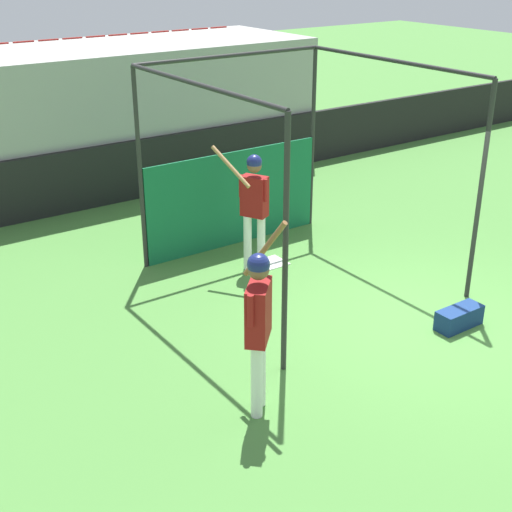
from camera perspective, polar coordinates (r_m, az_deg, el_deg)
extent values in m
plane|color=#477F38|center=(10.22, 13.36, -5.10)|extent=(60.00, 60.00, 0.00)
cube|color=black|center=(15.15, -6.41, 7.46)|extent=(24.00, 0.12, 1.21)
cube|color=#9E9E99|center=(16.39, -9.43, 11.52)|extent=(7.60, 3.20, 2.86)
cube|color=maroon|center=(14.28, -18.23, 8.13)|extent=(0.45, 0.40, 0.10)
cube|color=maroon|center=(14.39, -18.57, 9.15)|extent=(0.45, 0.06, 0.40)
cube|color=maroon|center=(14.44, -16.15, 8.55)|extent=(0.45, 0.40, 0.10)
cube|color=maroon|center=(14.55, -16.50, 9.56)|extent=(0.45, 0.06, 0.40)
cube|color=maroon|center=(14.61, -14.11, 8.95)|extent=(0.45, 0.40, 0.10)
cube|color=maroon|center=(14.72, -14.46, 9.95)|extent=(0.45, 0.06, 0.40)
cube|color=maroon|center=(14.81, -12.12, 9.33)|extent=(0.45, 0.40, 0.10)
cube|color=maroon|center=(14.92, -12.48, 10.31)|extent=(0.45, 0.06, 0.40)
cube|color=maroon|center=(15.03, -10.18, 9.68)|extent=(0.45, 0.40, 0.10)
cube|color=maroon|center=(15.13, -10.54, 10.65)|extent=(0.45, 0.06, 0.40)
cube|color=maroon|center=(15.26, -8.29, 10.02)|extent=(0.45, 0.40, 0.10)
cube|color=maroon|center=(15.36, -8.66, 10.98)|extent=(0.45, 0.06, 0.40)
cube|color=maroon|center=(15.50, -6.46, 10.34)|extent=(0.45, 0.40, 0.10)
cube|color=maroon|center=(15.61, -6.83, 11.28)|extent=(0.45, 0.06, 0.40)
cube|color=maroon|center=(15.77, -4.69, 10.63)|extent=(0.45, 0.40, 0.10)
cube|color=maroon|center=(15.87, -5.05, 11.56)|extent=(0.45, 0.06, 0.40)
cube|color=maroon|center=(16.04, -2.97, 10.91)|extent=(0.45, 0.40, 0.10)
cube|color=maroon|center=(16.14, -3.33, 11.82)|extent=(0.45, 0.06, 0.40)
cube|color=maroon|center=(16.33, -1.30, 11.17)|extent=(0.45, 0.40, 0.10)
cube|color=maroon|center=(16.43, -1.67, 12.06)|extent=(0.45, 0.06, 0.40)
cube|color=maroon|center=(16.64, 0.30, 11.41)|extent=(0.45, 0.40, 0.10)
cube|color=maroon|center=(16.73, -0.06, 12.28)|extent=(0.45, 0.06, 0.40)
cube|color=maroon|center=(16.95, 1.85, 11.63)|extent=(0.45, 0.40, 0.10)
cube|color=maroon|center=(17.05, 1.49, 12.49)|extent=(0.45, 0.06, 0.40)
cube|color=maroon|center=(14.93, -19.39, 10.22)|extent=(0.45, 0.40, 0.10)
cube|color=maroon|center=(15.06, -19.71, 11.18)|extent=(0.45, 0.06, 0.40)
cube|color=maroon|center=(15.09, -17.38, 10.61)|extent=(0.45, 0.40, 0.10)
cube|color=maroon|center=(15.21, -17.71, 11.56)|extent=(0.45, 0.06, 0.40)
cube|color=maroon|center=(15.26, -15.40, 10.97)|extent=(0.45, 0.40, 0.10)
cube|color=maroon|center=(15.38, -15.74, 11.91)|extent=(0.45, 0.06, 0.40)
cube|color=maroon|center=(15.45, -13.47, 11.32)|extent=(0.45, 0.40, 0.10)
cube|color=maroon|center=(15.56, -13.81, 12.24)|extent=(0.45, 0.06, 0.40)
cube|color=maroon|center=(15.65, -11.58, 11.64)|extent=(0.45, 0.40, 0.10)
cube|color=maroon|center=(15.77, -11.92, 12.56)|extent=(0.45, 0.06, 0.40)
cube|color=maroon|center=(15.87, -9.74, 11.95)|extent=(0.45, 0.40, 0.10)
cube|color=maroon|center=(15.99, -10.08, 12.85)|extent=(0.45, 0.06, 0.40)
cube|color=maroon|center=(16.11, -7.94, 12.23)|extent=(0.45, 0.40, 0.10)
cube|color=maroon|center=(16.22, -8.29, 13.12)|extent=(0.45, 0.06, 0.40)
cube|color=maroon|center=(16.36, -6.20, 12.49)|extent=(0.45, 0.40, 0.10)
cube|color=maroon|center=(16.48, -6.55, 13.37)|extent=(0.45, 0.06, 0.40)
cube|color=maroon|center=(16.63, -4.50, 12.74)|extent=(0.45, 0.40, 0.10)
cube|color=maroon|center=(16.74, -4.85, 13.60)|extent=(0.45, 0.06, 0.40)
cube|color=maroon|center=(16.91, -2.86, 12.96)|extent=(0.45, 0.40, 0.10)
cube|color=maroon|center=(17.02, -3.21, 13.81)|extent=(0.45, 0.06, 0.40)
cube|color=maroon|center=(17.20, -1.27, 13.17)|extent=(0.45, 0.40, 0.10)
cube|color=maroon|center=(17.31, -1.62, 14.01)|extent=(0.45, 0.06, 0.40)
cube|color=maroon|center=(17.51, 0.26, 13.37)|extent=(0.45, 0.40, 0.10)
cube|color=maroon|center=(17.62, -0.08, 14.19)|extent=(0.45, 0.06, 0.40)
cube|color=maroon|center=(15.76, -18.52, 12.49)|extent=(0.45, 0.40, 0.10)
cube|color=maroon|center=(15.89, -18.83, 13.38)|extent=(0.45, 0.06, 0.40)
cube|color=maroon|center=(15.92, -16.60, 12.82)|extent=(0.45, 0.40, 0.10)
cube|color=maroon|center=(16.05, -16.92, 13.71)|extent=(0.45, 0.06, 0.40)
cube|color=maroon|center=(16.10, -14.72, 13.14)|extent=(0.45, 0.40, 0.10)
cube|color=maroon|center=(16.23, -15.05, 14.02)|extent=(0.45, 0.06, 0.40)
cube|color=maroon|center=(16.30, -12.88, 13.44)|extent=(0.45, 0.40, 0.10)
cube|color=maroon|center=(16.43, -13.21, 14.30)|extent=(0.45, 0.06, 0.40)
cube|color=maroon|center=(16.51, -11.08, 13.72)|extent=(0.45, 0.40, 0.10)
cube|color=maroon|center=(16.64, -11.42, 14.57)|extent=(0.45, 0.06, 0.40)
cube|color=maroon|center=(16.74, -9.33, 13.97)|extent=(0.45, 0.40, 0.10)
cube|color=maroon|center=(16.87, -9.66, 14.82)|extent=(0.45, 0.06, 0.40)
cube|color=maroon|center=(16.99, -7.62, 14.21)|extent=(0.45, 0.40, 0.10)
cube|color=maroon|center=(17.11, -7.95, 15.04)|extent=(0.45, 0.06, 0.40)
cube|color=maroon|center=(17.24, -5.95, 14.43)|extent=(0.45, 0.40, 0.10)
cube|color=maroon|center=(17.36, -6.29, 15.25)|extent=(0.45, 0.06, 0.40)
cube|color=maroon|center=(17.51, -4.34, 14.63)|extent=(0.45, 0.40, 0.10)
cube|color=maroon|center=(17.63, -4.67, 15.44)|extent=(0.45, 0.06, 0.40)
cube|color=maroon|center=(17.80, -2.77, 14.82)|extent=(0.45, 0.40, 0.10)
cube|color=maroon|center=(17.91, -3.10, 15.61)|extent=(0.45, 0.06, 0.40)
cube|color=maroon|center=(18.09, -1.25, 14.99)|extent=(0.45, 0.40, 0.10)
cube|color=maroon|center=(18.21, -1.58, 15.77)|extent=(0.45, 0.06, 0.40)
cube|color=maroon|center=(16.45, -19.58, 14.20)|extent=(0.45, 0.40, 0.10)
cube|color=maroon|center=(16.61, -17.72, 14.52)|extent=(0.45, 0.40, 0.10)
cube|color=maroon|center=(16.75, -18.03, 15.35)|extent=(0.45, 0.06, 0.40)
cube|color=maroon|center=(16.78, -15.90, 14.82)|extent=(0.45, 0.40, 0.10)
cube|color=maroon|center=(16.92, -16.20, 15.64)|extent=(0.45, 0.06, 0.40)
cube|color=maroon|center=(16.97, -14.10, 15.09)|extent=(0.45, 0.40, 0.10)
cube|color=maroon|center=(17.11, -14.42, 15.91)|extent=(0.45, 0.06, 0.40)
cube|color=maroon|center=(17.18, -12.35, 15.35)|extent=(0.45, 0.40, 0.10)
cube|color=maroon|center=(17.31, -12.67, 16.15)|extent=(0.45, 0.06, 0.40)
cube|color=maroon|center=(17.40, -10.63, 15.58)|extent=(0.45, 0.40, 0.10)
cube|color=maroon|center=(17.53, -10.95, 16.38)|extent=(0.45, 0.06, 0.40)
cube|color=maroon|center=(17.63, -8.96, 15.80)|extent=(0.45, 0.40, 0.10)
cube|color=maroon|center=(17.76, -9.28, 16.59)|extent=(0.45, 0.06, 0.40)
cube|color=maroon|center=(17.88, -7.32, 16.00)|extent=(0.45, 0.40, 0.10)
cube|color=maroon|center=(18.01, -7.64, 16.77)|extent=(0.45, 0.06, 0.40)
cube|color=maroon|center=(18.14, -5.73, 16.18)|extent=(0.45, 0.40, 0.10)
cube|color=maroon|center=(18.27, -6.05, 16.95)|extent=(0.45, 0.06, 0.40)
cube|color=maroon|center=(18.42, -4.18, 16.34)|extent=(0.45, 0.40, 0.10)
cube|color=maroon|center=(18.54, -4.51, 17.10)|extent=(0.45, 0.06, 0.40)
cube|color=maroon|center=(18.70, -2.68, 16.49)|extent=(0.45, 0.40, 0.10)
cube|color=maroon|center=(18.83, -3.00, 17.24)|extent=(0.45, 0.06, 0.40)
cylinder|color=#282828|center=(8.17, 2.37, 0.51)|extent=(0.07, 0.07, 3.20)
cylinder|color=#282828|center=(10.47, 17.48, 4.72)|extent=(0.07, 0.07, 3.20)
cylinder|color=#282828|center=(11.16, -9.26, 6.67)|extent=(0.07, 0.07, 3.20)
cylinder|color=#282828|center=(12.94, 4.55, 9.28)|extent=(0.07, 0.07, 3.20)
cylinder|color=#282828|center=(9.19, -4.64, 13.51)|extent=(0.06, 3.70, 0.06)
cylinder|color=#282828|center=(11.29, 10.97, 15.08)|extent=(0.06, 3.70, 0.06)
cylinder|color=#282828|center=(11.64, -1.97, 15.73)|extent=(3.41, 0.06, 0.06)
cube|color=#14663D|center=(12.18, -1.77, 4.60)|extent=(3.34, 0.03, 1.65)
cube|color=white|center=(11.70, 1.28, -0.53)|extent=(0.44, 0.44, 0.02)
cylinder|color=white|center=(11.35, 0.42, 1.12)|extent=(0.17, 0.17, 0.91)
cylinder|color=white|center=(11.33, -0.68, 1.08)|extent=(0.17, 0.17, 0.91)
cube|color=maroon|center=(11.06, -0.13, 4.80)|extent=(0.38, 0.46, 0.64)
sphere|color=brown|center=(10.91, -0.14, 7.26)|extent=(0.23, 0.23, 0.23)
sphere|color=navy|center=(10.90, -0.14, 7.51)|extent=(0.24, 0.24, 0.24)
cylinder|color=maroon|center=(10.89, 0.75, 5.29)|extent=(0.09, 0.09, 0.35)
cylinder|color=maroon|center=(11.08, -1.20, 5.62)|extent=(0.09, 0.09, 0.35)
cylinder|color=#AD7F4C|center=(10.77, -2.05, 7.15)|extent=(0.27, 0.73, 0.55)
sphere|color=#AD7F4C|center=(11.10, -0.84, 6.34)|extent=(0.08, 0.08, 0.08)
cylinder|color=white|center=(7.86, 0.06, -9.93)|extent=(0.18, 0.18, 0.92)
cylinder|color=white|center=(8.04, 0.32, -9.08)|extent=(0.18, 0.18, 0.92)
cube|color=maroon|center=(7.55, 0.20, -4.51)|extent=(0.50, 0.50, 0.65)
sphere|color=brown|center=(7.33, 0.20, -1.06)|extent=(0.23, 0.23, 0.23)
sphere|color=navy|center=(7.30, 0.20, -0.69)|extent=(0.24, 0.24, 0.24)
cylinder|color=maroon|center=(7.27, -0.44, -4.40)|extent=(0.10, 0.10, 0.36)
cylinder|color=maroon|center=(7.71, 0.21, -2.64)|extent=(0.10, 0.10, 0.36)
cylinder|color=brown|center=(7.64, 0.71, 0.55)|extent=(0.25, 0.54, 0.76)
sphere|color=brown|center=(7.60, -0.37, -2.57)|extent=(0.08, 0.08, 0.08)
cube|color=navy|center=(10.13, 15.93, -4.76)|extent=(0.70, 0.28, 0.28)
sphere|color=white|center=(10.78, 0.94, -2.58)|extent=(0.07, 0.07, 0.07)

